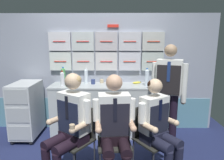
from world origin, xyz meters
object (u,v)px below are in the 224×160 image
Objects in this scene: service_trolley at (27,109)px; crew_member_right at (159,125)px; crew_member_standing at (168,89)px; espresso_cup_small at (102,81)px; folding_chair_right at (149,132)px; folding_chair_left at (79,132)px; crew_member_left at (69,121)px; folding_chair_center at (113,133)px; water_bottle_tall at (147,77)px; crew_member_center at (115,124)px; snack_banana at (137,83)px.

service_trolley is 0.79× the size of crew_member_right.
espresso_cup_small is (-1.05, 0.68, -0.01)m from crew_member_standing.
folding_chair_right is (1.96, -0.85, 0.00)m from service_trolley.
crew_member_standing is at bearing 67.21° from crew_member_right.
service_trolley reaches higher than folding_chair_left.
service_trolley is 1.42m from crew_member_left.
folding_chair_center is 1.00× the size of folding_chair_right.
crew_member_left is 4.24× the size of water_bottle_tall.
folding_chair_center is (0.44, -0.03, 0.00)m from folding_chair_left.
crew_member_right is (1.08, 0.02, -0.05)m from crew_member_left.
water_bottle_tall is (2.07, 0.11, 0.54)m from service_trolley.
folding_chair_center is at bearing -118.90° from water_bottle_tall.
espresso_cup_small is at bearing 100.33° from folding_chair_center.
crew_member_right is at bearing 8.44° from crew_member_center.
espresso_cup_small is at bearing 77.33° from crew_member_left.
folding_chair_left is 1.01m from crew_member_right.
crew_member_right is at bearing 1.22° from crew_member_left.
crew_member_standing is at bearing 42.14° from crew_member_center.
folding_chair_left is 0.53m from crew_member_center.
water_bottle_tall is 1.78× the size of snack_banana.
folding_chair_left is 1.49m from snack_banana.
service_trolley is 0.60× the size of crew_member_standing.
folding_chair_left is at bearing -100.00° from espresso_cup_small.
crew_member_standing is 0.74m from snack_banana.
service_trolley is 0.75× the size of crew_member_left.
crew_member_standing reaches higher than water_bottle_tall.
folding_chair_left is at bearing -156.83° from crew_member_standing.
folding_chair_left is 0.25m from crew_member_left.
crew_member_center is 7.51× the size of snack_banana.
service_trolley is 1.15× the size of folding_chair_center.
crew_member_right reaches higher than folding_chair_center.
crew_member_standing reaches higher than crew_member_center.
folding_chair_right is at bearing 7.08° from folding_chair_center.
crew_member_center is 1.11m from crew_member_standing.
crew_member_left is 18.48× the size of espresso_cup_small.
crew_member_right is at bearing -25.61° from service_trolley.
espresso_cup_small is (-0.77, 1.32, 0.27)m from crew_member_right.
crew_member_right reaches higher than service_trolley.
crew_member_right is at bearing -83.80° from snack_banana.
snack_banana is at bearing 96.20° from crew_member_right.
crew_member_center is 1.05× the size of crew_member_right.
espresso_cup_small is at bearing 14.88° from service_trolley.
crew_member_left is 0.55m from crew_member_center.
crew_member_standing is at bearing 54.68° from folding_chair_right.
espresso_cup_small is (0.30, 1.35, 0.22)m from crew_member_left.
crew_member_center is 0.80× the size of crew_member_standing.
crew_member_center is 4.22× the size of water_bottle_tall.
folding_chair_right is at bearing 1.73° from folding_chair_left.
crew_member_left is at bearing -153.57° from crew_member_standing.
folding_chair_left is 0.65× the size of crew_member_left.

